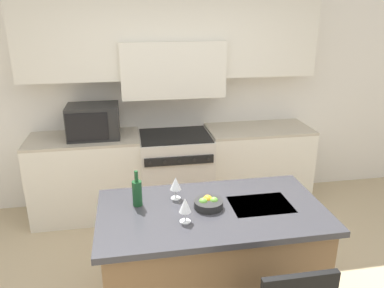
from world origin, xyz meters
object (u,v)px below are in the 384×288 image
(microwave, at_px, (93,121))
(wine_glass_near, at_px, (185,206))
(wine_glass_far, at_px, (176,184))
(fruit_bowl, at_px, (208,203))
(range_stove, at_px, (175,172))
(wine_bottle, at_px, (137,192))

(microwave, xyz_separation_m, wine_glass_near, (0.71, -1.83, -0.09))
(microwave, bearing_deg, wine_glass_far, -65.19)
(wine_glass_far, height_order, fruit_bowl, wine_glass_far)
(wine_glass_far, bearing_deg, wine_glass_near, -86.92)
(range_stove, distance_m, wine_glass_far, 1.59)
(range_stove, distance_m, fruit_bowl, 1.72)
(wine_bottle, bearing_deg, microwave, 104.64)
(wine_glass_far, relative_size, fruit_bowl, 0.84)
(microwave, height_order, wine_glass_near, microwave)
(wine_bottle, xyz_separation_m, fruit_bowl, (0.50, -0.12, -0.07))
(wine_glass_near, relative_size, wine_glass_far, 1.00)
(wine_glass_near, height_order, wine_glass_far, same)
(wine_bottle, bearing_deg, wine_glass_near, -43.15)
(microwave, relative_size, fruit_bowl, 2.59)
(wine_bottle, height_order, wine_glass_near, wine_bottle)
(wine_bottle, height_order, fruit_bowl, wine_bottle)
(range_stove, relative_size, wine_glass_far, 5.23)
(wine_bottle, relative_size, wine_glass_far, 1.53)
(wine_glass_near, bearing_deg, microwave, 111.16)
(wine_glass_near, bearing_deg, wine_bottle, 136.85)
(range_stove, xyz_separation_m, wine_bottle, (-0.48, -1.53, 0.55))
(wine_glass_far, bearing_deg, fruit_bowl, -39.09)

